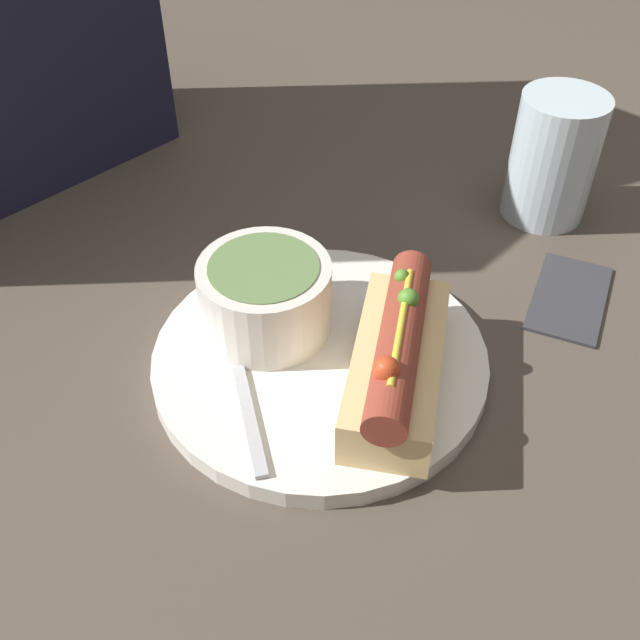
{
  "coord_description": "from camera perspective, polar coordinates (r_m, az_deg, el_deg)",
  "views": [
    {
      "loc": [
        -0.28,
        -0.27,
        0.42
      ],
      "look_at": [
        0.0,
        0.0,
        0.05
      ],
      "focal_mm": 42.0,
      "sensor_mm": 36.0,
      "label": 1
    }
  ],
  "objects": [
    {
      "name": "napkin",
      "position": [
        0.66,
        18.49,
        1.73
      ],
      "size": [
        0.12,
        0.09,
        0.01
      ],
      "rotation": [
        0.0,
        0.0,
        0.36
      ],
      "color": "#333338",
      "rests_on": "ground_plane"
    },
    {
      "name": "soup_bowl",
      "position": [
        0.56,
        -4.2,
        2.03
      ],
      "size": [
        0.1,
        0.1,
        0.06
      ],
      "color": "silver",
      "rests_on": "dinner_plate"
    },
    {
      "name": "spoon",
      "position": [
        0.55,
        -6.36,
        -3.11
      ],
      "size": [
        0.09,
        0.13,
        0.01
      ],
      "rotation": [
        0.0,
        0.0,
        1.0
      ],
      "color": "#B7B7BC",
      "rests_on": "dinner_plate"
    },
    {
      "name": "ground_plane",
      "position": [
        0.57,
        0.0,
        -3.57
      ],
      "size": [
        4.0,
        4.0,
        0.0
      ],
      "primitive_type": "plane",
      "color": "#4C4238"
    },
    {
      "name": "hot_dog",
      "position": [
        0.52,
        5.92,
        -2.95
      ],
      "size": [
        0.16,
        0.13,
        0.07
      ],
      "rotation": [
        0.0,
        0.0,
        0.57
      ],
      "color": "#E5C17F",
      "rests_on": "dinner_plate"
    },
    {
      "name": "drinking_glass",
      "position": [
        0.72,
        17.35,
        11.72
      ],
      "size": [
        0.08,
        0.08,
        0.12
      ],
      "color": "silver",
      "rests_on": "ground_plane"
    },
    {
      "name": "dinner_plate",
      "position": [
        0.56,
        0.0,
        -3.04
      ],
      "size": [
        0.25,
        0.25,
        0.02
      ],
      "color": "white",
      "rests_on": "ground_plane"
    }
  ]
}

